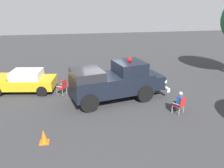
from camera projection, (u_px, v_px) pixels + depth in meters
name	position (u px, v px, depth m)	size (l,w,h in m)	color
ground_plane	(105.00, 99.00, 13.99)	(60.00, 60.00, 0.00)	#333335
vintage_fire_truck	(116.00, 81.00, 13.61)	(6.28, 3.47, 2.59)	black
classic_hot_rod	(22.00, 81.00, 14.97)	(4.59, 2.49, 1.46)	black
lawn_chair_near_truck	(180.00, 104.00, 11.99)	(0.68, 0.68, 1.02)	#B7BABF
lawn_chair_by_car	(63.00, 86.00, 14.49)	(0.68, 0.68, 1.02)	#B7BABF
lawn_chair_spare	(115.00, 69.00, 18.03)	(0.52, 0.50, 1.02)	#B7BABF
spectator_seated	(178.00, 101.00, 12.04)	(0.60, 0.65, 1.29)	#383842
traffic_cone	(44.00, 137.00, 9.61)	(0.40, 0.40, 0.64)	orange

